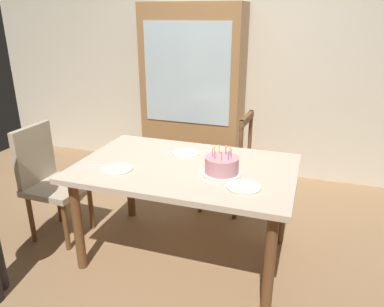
{
  "coord_description": "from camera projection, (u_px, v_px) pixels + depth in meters",
  "views": [
    {
      "loc": [
        0.82,
        -2.31,
        1.78
      ],
      "look_at": [
        0.05,
        0.0,
        0.85
      ],
      "focal_mm": 34.39,
      "sensor_mm": 36.0,
      "label": 1
    }
  ],
  "objects": [
    {
      "name": "fork_far_side",
      "position": [
        167.0,
        151.0,
        2.93
      ],
      "size": [
        0.18,
        0.05,
        0.01
      ],
      "primitive_type": "cube",
      "rotation": [
        0.0,
        0.0,
        -0.19
      ],
      "color": "silver",
      "rests_on": "dining_table"
    },
    {
      "name": "back_wall",
      "position": [
        240.0,
        60.0,
        4.1
      ],
      "size": [
        6.4,
        0.1,
        2.6
      ],
      "primitive_type": "cube",
      "color": "beige",
      "rests_on": "ground"
    },
    {
      "name": "ground",
      "position": [
        186.0,
        253.0,
        2.93
      ],
      "size": [
        6.4,
        6.4,
        0.0
      ],
      "primitive_type": "plane",
      "color": "#93704C"
    },
    {
      "name": "fork_near_celebrant",
      "position": [
        98.0,
        166.0,
        2.64
      ],
      "size": [
        0.18,
        0.05,
        0.01
      ],
      "primitive_type": "cube",
      "rotation": [
        0.0,
        0.0,
        0.22
      ],
      "color": "silver",
      "rests_on": "dining_table"
    },
    {
      "name": "plate_far_side",
      "position": [
        186.0,
        153.0,
        2.88
      ],
      "size": [
        0.22,
        0.22,
        0.01
      ],
      "primitive_type": "cylinder",
      "color": "silver",
      "rests_on": "dining_table"
    },
    {
      "name": "dining_table",
      "position": [
        186.0,
        177.0,
        2.69
      ],
      "size": [
        1.57,
        1.0,
        0.75
      ],
      "color": "beige",
      "rests_on": "ground"
    },
    {
      "name": "chair_spindle_back",
      "position": [
        227.0,
        164.0,
        3.45
      ],
      "size": [
        0.46,
        0.46,
        0.95
      ],
      "color": "beige",
      "rests_on": "ground"
    },
    {
      "name": "chair_upholstered",
      "position": [
        48.0,
        176.0,
        3.02
      ],
      "size": [
        0.46,
        0.45,
        0.95
      ],
      "color": "tan",
      "rests_on": "ground"
    },
    {
      "name": "plate_near_guest",
      "position": [
        244.0,
        187.0,
        2.32
      ],
      "size": [
        0.22,
        0.22,
        0.01
      ],
      "primitive_type": "cylinder",
      "color": "silver",
      "rests_on": "dining_table"
    },
    {
      "name": "fork_near_guest",
      "position": [
        219.0,
        184.0,
        2.36
      ],
      "size": [
        0.18,
        0.03,
        0.01
      ],
      "primitive_type": "cube",
      "rotation": [
        0.0,
        0.0,
        0.1
      ],
      "color": "silver",
      "rests_on": "dining_table"
    },
    {
      "name": "china_cabinet",
      "position": [
        193.0,
        93.0,
        4.1
      ],
      "size": [
        1.1,
        0.45,
        1.9
      ],
      "color": "#9E7042",
      "rests_on": "ground"
    },
    {
      "name": "plate_near_celebrant",
      "position": [
        117.0,
        169.0,
        2.58
      ],
      "size": [
        0.22,
        0.22,
        0.01
      ],
      "primitive_type": "cylinder",
      "color": "silver",
      "rests_on": "dining_table"
    },
    {
      "name": "birthday_cake",
      "position": [
        222.0,
        166.0,
        2.5
      ],
      "size": [
        0.28,
        0.28,
        0.19
      ],
      "color": "silver",
      "rests_on": "dining_table"
    }
  ]
}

